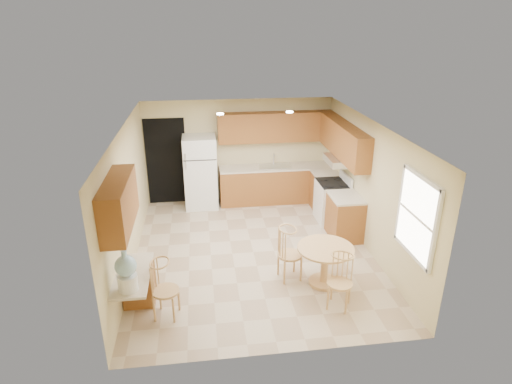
{
  "coord_description": "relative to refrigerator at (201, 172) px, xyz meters",
  "views": [
    {
      "loc": [
        -0.92,
        -7.23,
        4.23
      ],
      "look_at": [
        0.09,
        0.3,
        1.14
      ],
      "focal_mm": 30.0,
      "sensor_mm": 36.0,
      "label": 1
    }
  ],
  "objects": [
    {
      "name": "upper_cab_right",
      "position": [
        3.04,
        -1.19,
        0.99
      ],
      "size": [
        0.33,
        2.42,
        0.7
      ],
      "primitive_type": "cube",
      "color": "#935725",
      "rests_on": "wall_right"
    },
    {
      "name": "base_cab_back",
      "position": [
        1.83,
        0.05,
        -0.43
      ],
      "size": [
        2.75,
        0.6,
        0.87
      ],
      "primitive_type": "cube",
      "color": "#935725",
      "rests_on": "floor"
    },
    {
      "name": "chair_desk",
      "position": [
        -0.6,
        -4.21,
        -0.3
      ],
      "size": [
        0.41,
        0.53,
        0.93
      ],
      "rotation": [
        0.0,
        0.0,
        -1.8
      ],
      "color": "tan",
      "rests_on": "floor"
    },
    {
      "name": "ceiling",
      "position": [
        0.95,
        -2.4,
        1.64
      ],
      "size": [
        4.5,
        5.5,
        0.02
      ],
      "primitive_type": "cube",
      "color": "white",
      "rests_on": "wall_back"
    },
    {
      "name": "counter_right_b",
      "position": [
        2.9,
        -2.0,
        0.03
      ],
      "size": [
        0.63,
        0.8,
        0.04
      ],
      "primitive_type": "cube",
      "color": "beige",
      "rests_on": "base_cab_right_b"
    },
    {
      "name": "window",
      "position": [
        3.18,
        -4.25,
        0.64
      ],
      "size": [
        0.06,
        1.12,
        1.3
      ],
      "color": "white",
      "rests_on": "wall_right"
    },
    {
      "name": "chair_table_a",
      "position": [
        1.46,
        -3.45,
        -0.28
      ],
      "size": [
        0.43,
        0.55,
        0.97
      ],
      "rotation": [
        0.0,
        0.0,
        -1.4
      ],
      "color": "tan",
      "rests_on": "floor"
    },
    {
      "name": "floor",
      "position": [
        0.95,
        -2.4,
        -0.86
      ],
      "size": [
        5.5,
        5.5,
        0.0
      ],
      "primitive_type": "plane",
      "color": "tan",
      "rests_on": "ground"
    },
    {
      "name": "wall_right",
      "position": [
        3.2,
        -2.4,
        0.39
      ],
      "size": [
        0.02,
        5.5,
        2.5
      ],
      "primitive_type": "cube",
      "color": "beige",
      "rests_on": "floor"
    },
    {
      "name": "desk_pedestal",
      "position": [
        -1.05,
        -3.72,
        -0.5
      ],
      "size": [
        0.48,
        0.42,
        0.72
      ],
      "primitive_type": "cube",
      "color": "#935725",
      "rests_on": "floor"
    },
    {
      "name": "sink",
      "position": [
        1.8,
        0.05,
        0.05
      ],
      "size": [
        0.78,
        0.44,
        0.01
      ],
      "primitive_type": "cube",
      "color": "silver",
      "rests_on": "counter_back"
    },
    {
      "name": "wall_left",
      "position": [
        -1.3,
        -2.4,
        0.39
      ],
      "size": [
        0.02,
        5.5,
        2.5
      ],
      "primitive_type": "cube",
      "color": "beige",
      "rests_on": "floor"
    },
    {
      "name": "upper_cab_back",
      "position": [
        1.83,
        0.19,
        0.99
      ],
      "size": [
        2.75,
        0.33,
        0.7
      ],
      "primitive_type": "cube",
      "color": "#935725",
      "rests_on": "wall_back"
    },
    {
      "name": "counter_back",
      "position": [
        1.83,
        0.05,
        0.03
      ],
      "size": [
        2.75,
        0.63,
        0.04
      ],
      "primitive_type": "cube",
      "color": "beige",
      "rests_on": "base_cab_back"
    },
    {
      "name": "counter_right_a",
      "position": [
        2.9,
        -0.54,
        0.03
      ],
      "size": [
        0.63,
        0.59,
        0.04
      ],
      "primitive_type": "cube",
      "color": "beige",
      "rests_on": "base_cab_right_a"
    },
    {
      "name": "base_cab_right_b",
      "position": [
        2.9,
        -2.0,
        -0.43
      ],
      "size": [
        0.6,
        0.8,
        0.87
      ],
      "primitive_type": "cube",
      "color": "#935725",
      "rests_on": "floor"
    },
    {
      "name": "can_light_b",
      "position": [
        1.85,
        -1.2,
        1.62
      ],
      "size": [
        0.14,
        0.14,
        0.02
      ],
      "primitive_type": "cylinder",
      "color": "white",
      "rests_on": "ceiling"
    },
    {
      "name": "doorway",
      "position": [
        -0.8,
        0.34,
        0.19
      ],
      "size": [
        0.9,
        0.02,
        2.1
      ],
      "primitive_type": "cube",
      "color": "black",
      "rests_on": "floor"
    },
    {
      "name": "desk_top",
      "position": [
        -1.05,
        -4.1,
        -0.11
      ],
      "size": [
        0.5,
        1.2,
        0.04
      ],
      "primitive_type": "cube",
      "color": "beige",
      "rests_on": "desk_pedestal"
    },
    {
      "name": "chair_table_b",
      "position": [
        2.06,
        -4.35,
        -0.32
      ],
      "size": [
        0.4,
        0.46,
        0.9
      ],
      "rotation": [
        0.0,
        0.0,
        2.64
      ],
      "color": "tan",
      "rests_on": "floor"
    },
    {
      "name": "water_crock",
      "position": [
        -1.05,
        -4.5,
        0.18
      ],
      "size": [
        0.29,
        0.29,
        0.61
      ],
      "color": "white",
      "rests_on": "desk_top"
    },
    {
      "name": "dining_table",
      "position": [
        2.01,
        -3.61,
        -0.4
      ],
      "size": [
        0.95,
        0.95,
        0.7
      ],
      "rotation": [
        0.0,
        0.0,
        0.4
      ],
      "color": "tan",
      "rests_on": "floor"
    },
    {
      "name": "wall_back",
      "position": [
        0.95,
        0.35,
        0.39
      ],
      "size": [
        4.5,
        0.02,
        2.5
      ],
      "primitive_type": "cube",
      "color": "beige",
      "rests_on": "floor"
    },
    {
      "name": "upper_cab_left",
      "position": [
        -1.13,
        -4.0,
        0.99
      ],
      "size": [
        0.33,
        1.4,
        0.7
      ],
      "primitive_type": "cube",
      "color": "#935725",
      "rests_on": "wall_left"
    },
    {
      "name": "wall_front",
      "position": [
        0.95,
        -5.15,
        0.39
      ],
      "size": [
        4.5,
        0.02,
        2.5
      ],
      "primitive_type": "cube",
      "color": "beige",
      "rests_on": "floor"
    },
    {
      "name": "range_hood",
      "position": [
        2.95,
        -1.22,
        0.56
      ],
      "size": [
        0.5,
        0.76,
        0.14
      ],
      "primitive_type": "cube",
      "color": "silver",
      "rests_on": "upper_cab_right"
    },
    {
      "name": "refrigerator",
      "position": [
        0.0,
        0.0,
        0.0
      ],
      "size": [
        0.76,
        0.74,
        1.73
      ],
      "color": "white",
      "rests_on": "floor"
    },
    {
      "name": "base_cab_right_a",
      "position": [
        2.9,
        -0.54,
        -0.43
      ],
      "size": [
        0.6,
        0.59,
        0.87
      ],
      "primitive_type": "cube",
      "color": "#935725",
      "rests_on": "floor"
    },
    {
      "name": "can_light_a",
      "position": [
        0.45,
        -1.2,
        1.62
      ],
      "size": [
        0.14,
        0.14,
        0.02
      ],
      "primitive_type": "cylinder",
      "color": "white",
      "rests_on": "ceiling"
    },
    {
      "name": "stove",
      "position": [
        2.88,
        -1.22,
        -0.4
      ],
      "size": [
        0.65,
        0.76,
        1.09
      ],
      "color": "white",
      "rests_on": "floor"
    }
  ]
}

